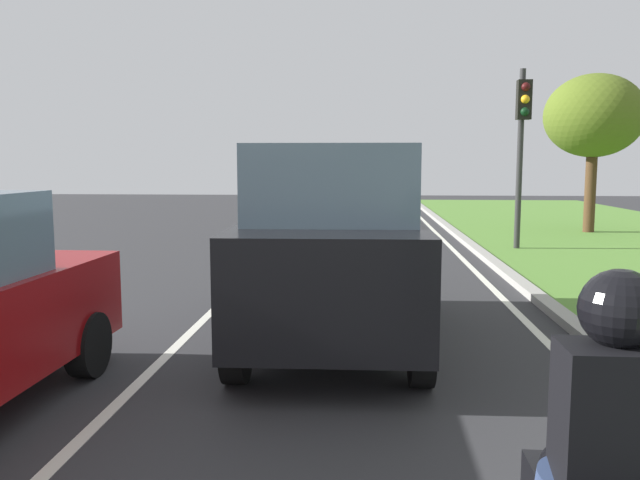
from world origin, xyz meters
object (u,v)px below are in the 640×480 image
at_px(car_suv_ahead, 333,243).
at_px(rider_person, 614,424).
at_px(traffic_light_near_right, 522,129).
at_px(tree_roadside_far, 594,117).

height_order(car_suv_ahead, rider_person, car_suv_ahead).
xyz_separation_m(car_suv_ahead, traffic_light_near_right, (4.01, 8.10, 1.71)).
xyz_separation_m(rider_person, tree_roadside_far, (5.75, 17.29, 2.24)).
height_order(traffic_light_near_right, tree_roadside_far, tree_roadside_far).
relative_size(rider_person, traffic_light_near_right, 0.27).
bearing_deg(car_suv_ahead, tree_roadside_far, 59.08).
relative_size(car_suv_ahead, rider_person, 3.89).
bearing_deg(tree_roadside_far, rider_person, -108.40).
height_order(rider_person, traffic_light_near_right, traffic_light_near_right).
relative_size(rider_person, tree_roadside_far, 0.25).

